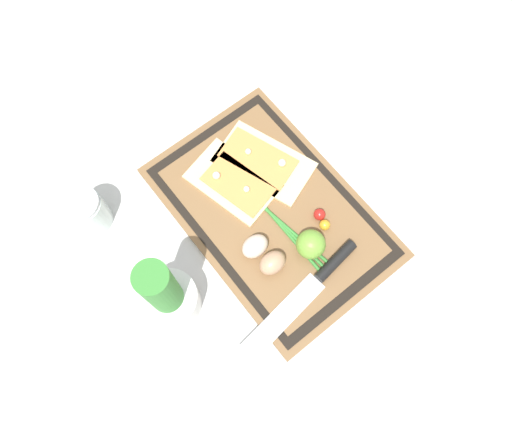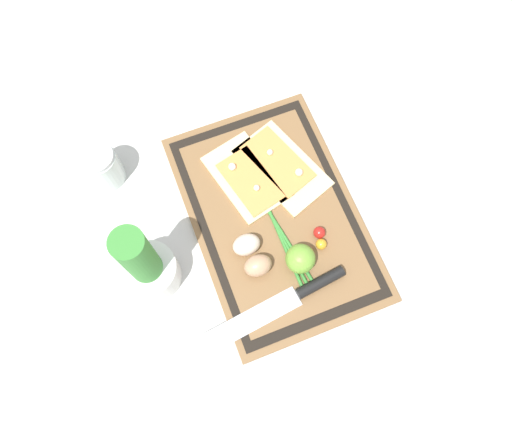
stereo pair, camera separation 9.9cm
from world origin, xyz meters
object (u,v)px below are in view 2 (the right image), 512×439
(egg_brown, at_px, (258,266))
(egg_pink, at_px, (246,245))
(pizza_slice_far, at_px, (247,178))
(cherry_tomato_yellow, at_px, (321,244))
(sauce_jar, at_px, (103,168))
(cherry_tomato_red, at_px, (319,233))
(herb_pot, at_px, (146,267))
(knife, at_px, (298,295))
(pizza_slice_near, at_px, (281,166))
(lime, at_px, (300,259))

(egg_brown, bearing_deg, egg_pink, 6.94)
(pizza_slice_far, height_order, cherry_tomato_yellow, pizza_slice_far)
(egg_brown, height_order, sauce_jar, sauce_jar)
(cherry_tomato_red, height_order, herb_pot, herb_pot)
(knife, xyz_separation_m, egg_pink, (0.12, 0.06, 0.01))
(cherry_tomato_yellow, distance_m, herb_pot, 0.34)
(knife, height_order, egg_brown, egg_brown)
(pizza_slice_near, relative_size, egg_brown, 4.08)
(lime, xyz_separation_m, cherry_tomato_red, (0.04, -0.06, -0.02))
(knife, bearing_deg, sauce_jar, 35.57)
(pizza_slice_far, relative_size, egg_brown, 3.69)
(egg_pink, distance_m, cherry_tomato_red, 0.15)
(cherry_tomato_yellow, bearing_deg, lime, 107.09)
(pizza_slice_far, bearing_deg, cherry_tomato_yellow, -156.08)
(egg_pink, relative_size, lime, 0.95)
(pizza_slice_far, height_order, knife, pizza_slice_far)
(egg_brown, relative_size, cherry_tomato_yellow, 2.49)
(cherry_tomato_yellow, bearing_deg, egg_brown, 88.89)
(knife, bearing_deg, egg_brown, 33.73)
(knife, height_order, herb_pot, herb_pot)
(knife, bearing_deg, pizza_slice_near, -15.57)
(pizza_slice_far, height_order, sauce_jar, sauce_jar)
(pizza_slice_far, bearing_deg, herb_pot, 117.24)
(egg_pink, bearing_deg, knife, -155.18)
(pizza_slice_far, bearing_deg, pizza_slice_near, -90.70)
(knife, xyz_separation_m, herb_pot, (0.14, 0.25, 0.06))
(herb_pot, bearing_deg, lime, -106.20)
(egg_pink, bearing_deg, lime, -127.55)
(cherry_tomato_red, bearing_deg, cherry_tomato_yellow, 165.64)
(herb_pot, bearing_deg, knife, -119.33)
(egg_pink, relative_size, cherry_tomato_yellow, 2.49)
(egg_brown, bearing_deg, pizza_slice_far, -14.72)
(egg_brown, bearing_deg, sauce_jar, 36.03)
(knife, bearing_deg, lime, -25.35)
(pizza_slice_far, xyz_separation_m, egg_brown, (-0.19, 0.05, 0.02))
(pizza_slice_near, relative_size, cherry_tomato_red, 9.16)
(lime, height_order, herb_pot, herb_pot)
(egg_pink, bearing_deg, pizza_slice_far, -21.39)
(pizza_slice_near, bearing_deg, egg_brown, 145.98)
(cherry_tomato_yellow, bearing_deg, pizza_slice_near, 2.31)
(sauce_jar, bearing_deg, pizza_slice_near, -108.92)
(cherry_tomato_yellow, bearing_deg, egg_pink, 70.37)
(lime, relative_size, herb_pot, 0.25)
(sauce_jar, bearing_deg, egg_pink, -140.05)
(knife, relative_size, egg_brown, 5.44)
(cherry_tomato_red, height_order, cherry_tomato_yellow, cherry_tomato_red)
(pizza_slice_far, bearing_deg, egg_brown, 165.28)
(knife, height_order, egg_pink, egg_pink)
(egg_brown, xyz_separation_m, lime, (-0.02, -0.08, 0.01))
(pizza_slice_near, xyz_separation_m, lime, (-0.20, 0.05, 0.02))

